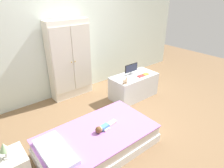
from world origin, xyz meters
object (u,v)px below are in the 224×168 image
tv_monitor (131,68)px  tv_stand (134,86)px  book_red (141,76)px  table_lamp (4,148)px  doll (102,128)px  book_orange (146,74)px  bed (98,141)px  rocking_horse_toy (125,81)px  wardrobe (70,60)px

tv_monitor → tv_stand: bearing=-85.2°
tv_stand → book_red: (0.07, -0.11, 0.25)m
book_red → table_lamp: bearing=-168.8°
tv_stand → book_red: bearing=-56.9°
doll → tv_stand: (1.41, 0.80, -0.09)m
book_orange → tv_monitor: bearing=139.6°
bed → rocking_horse_toy: size_ratio=12.92×
tv_stand → tv_monitor: (-0.01, 0.09, 0.38)m
table_lamp → book_red: bearing=11.2°
bed → table_lamp: (-1.11, 0.15, 0.42)m
bed → tv_monitor: size_ratio=5.02×
doll → book_red: size_ratio=2.77×
rocking_horse_toy → bed: bearing=-150.3°
table_lamp → bed: bearing=-7.6°
doll → table_lamp: (-1.20, 0.15, 0.23)m
doll → book_red: 1.65m
doll → wardrobe: size_ratio=0.24×
wardrobe → rocking_horse_toy: bearing=-61.5°
doll → book_red: bearing=24.8°
bed → book_orange: book_orange is taller
book_orange → table_lamp: bearing=-169.4°
doll → tv_stand: bearing=29.6°
table_lamp → tv_monitor: (2.61, 0.73, 0.06)m
tv_stand → rocking_horse_toy: (-0.40, -0.17, 0.31)m
bed → rocking_horse_toy: rocking_horse_toy is taller
book_orange → book_red: bearing=180.0°
tv_stand → tv_monitor: tv_monitor is taller
doll → rocking_horse_toy: size_ratio=3.06×
tv_stand → wardrobe: bearing=137.6°
wardrobe → tv_monitor: 1.28m
tv_monitor → rocking_horse_toy: bearing=-147.1°
tv_monitor → rocking_horse_toy: (-0.40, -0.26, -0.07)m
tv_monitor → book_orange: bearing=-40.4°
bed → doll: bearing=-4.1°
doll → rocking_horse_toy: 1.21m
doll → table_lamp: table_lamp is taller
table_lamp → book_orange: bearing=10.6°
table_lamp → tv_stand: 2.71m
tv_stand → tv_monitor: bearing=94.8°
doll → book_orange: (1.64, 0.69, 0.16)m
tv_monitor → book_red: 0.25m
tv_monitor → book_red: size_ratio=2.33×
bed → tv_stand: 1.70m
bed → tv_monitor: tv_monitor is taller
table_lamp → tv_monitor: 2.71m
table_lamp → tv_monitor: tv_monitor is taller
bed → doll: doll is taller
rocking_horse_toy → tv_stand: bearing=22.8°
tv_stand → book_orange: size_ratio=7.43×
rocking_horse_toy → wardrobe: bearing=118.5°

